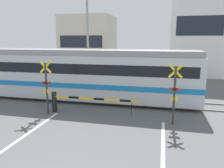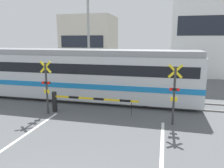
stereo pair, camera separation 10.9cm
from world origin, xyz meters
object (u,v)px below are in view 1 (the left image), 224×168
commuter_train (68,73)px  crossing_signal_right (174,92)px  crossing_signal_left (46,85)px  pedestrian (119,75)px  crossing_barrier_near (77,100)px  crossing_barrier_far (149,82)px

commuter_train → crossing_signal_right: commuter_train is taller
crossing_signal_left → pedestrian: crossing_signal_left is taller
crossing_barrier_near → crossing_barrier_far: size_ratio=1.00×
crossing_signal_right → pedestrian: crossing_signal_right is taller
crossing_signal_right → pedestrian: (-4.33, 8.34, -0.65)m
crossing_barrier_far → crossing_signal_right: size_ratio=1.66×
crossing_signal_left → crossing_barrier_near: bearing=14.7°
crossing_signal_left → pedestrian: (2.43, 8.34, -0.65)m
crossing_barrier_far → crossing_barrier_near: bearing=-120.0°
commuter_train → pedestrian: 5.77m
commuter_train → crossing_signal_right: (6.98, -3.29, -0.20)m
crossing_barrier_near → crossing_signal_right: crossing_signal_right is taller
commuter_train → crossing_barrier_far: commuter_train is taller
crossing_barrier_near → pedestrian: pedestrian is taller
crossing_barrier_near → crossing_signal_right: 5.26m
crossing_barrier_far → crossing_signal_right: (1.60, -6.61, 0.87)m
crossing_signal_right → crossing_barrier_near: bearing=175.4°
crossing_barrier_near → crossing_signal_left: bearing=-165.3°
commuter_train → crossing_barrier_far: bearing=31.6°
crossing_barrier_far → crossing_signal_left: crossing_signal_left is taller
crossing_signal_left → crossing_barrier_far: bearing=52.0°
crossing_signal_left → crossing_signal_right: same height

